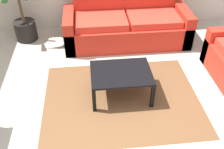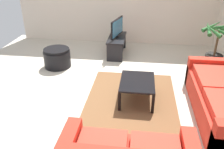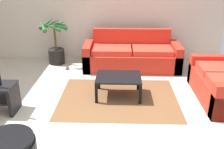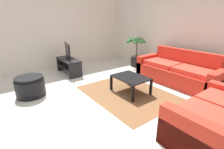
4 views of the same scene
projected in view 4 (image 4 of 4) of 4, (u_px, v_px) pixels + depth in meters
ground_plane at (97, 96)px, 3.85m from camera, size 6.60×6.60×0.00m
wall_back at (177, 31)px, 5.10m from camera, size 6.00×0.06×2.70m
wall_left at (50, 30)px, 5.67m from camera, size 0.06×6.00×2.70m
couch_main at (178, 72)px, 4.57m from camera, size 2.27×0.90×0.90m
couch_loveseat at (218, 121)px, 2.43m from camera, size 0.90×1.60×0.90m
tv_stand at (69, 64)px, 5.31m from camera, size 1.10×0.45×0.49m
tv at (68, 51)px, 5.16m from camera, size 0.80×0.23×0.50m
coffee_table at (131, 79)px, 3.93m from camera, size 0.84×0.63×0.41m
area_rug at (127, 93)px, 3.99m from camera, size 2.20×1.70×0.01m
potted_palm at (136, 54)px, 6.11m from camera, size 0.76×0.73×1.14m
ottoman at (30, 86)px, 3.81m from camera, size 0.65×0.65×0.47m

